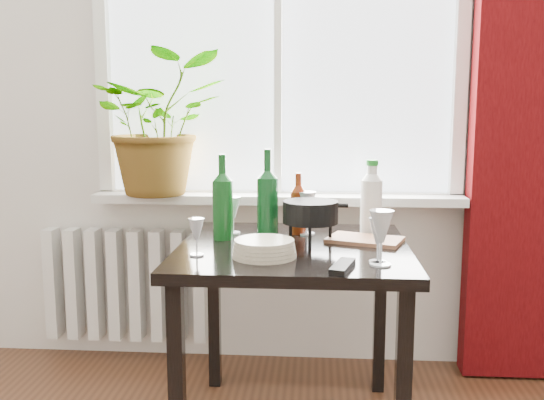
# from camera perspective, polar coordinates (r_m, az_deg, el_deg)

# --- Properties ---
(window) EXTENTS (1.72, 0.08, 1.62)m
(window) POSITION_cam_1_polar(r_m,az_deg,el_deg) (2.90, 0.61, 15.72)
(window) COLOR white
(window) RESTS_ON ground
(windowsill) EXTENTS (1.72, 0.20, 0.04)m
(windowsill) POSITION_cam_1_polar(r_m,az_deg,el_deg) (2.84, 0.50, 0.18)
(windowsill) COLOR silver
(windowsill) RESTS_ON ground
(curtain) EXTENTS (0.50, 0.12, 2.56)m
(curtain) POSITION_cam_1_polar(r_m,az_deg,el_deg) (2.93, 23.22, 8.99)
(curtain) COLOR #3B0507
(curtain) RESTS_ON ground
(radiator) EXTENTS (0.80, 0.10, 0.55)m
(radiator) POSITION_cam_1_polar(r_m,az_deg,el_deg) (3.11, -13.55, -7.74)
(radiator) COLOR silver
(radiator) RESTS_ON ground
(table) EXTENTS (0.85, 0.85, 0.74)m
(table) POSITION_cam_1_polar(r_m,az_deg,el_deg) (2.28, 2.02, -6.51)
(table) COLOR black
(table) RESTS_ON ground
(potted_plant) EXTENTS (0.74, 0.69, 0.65)m
(potted_plant) POSITION_cam_1_polar(r_m,az_deg,el_deg) (2.84, -10.54, 7.07)
(potted_plant) COLOR #316E1D
(potted_plant) RESTS_ON windowsill
(wine_bottle_left) EXTENTS (0.09, 0.09, 0.34)m
(wine_bottle_left) POSITION_cam_1_polar(r_m,az_deg,el_deg) (2.34, -4.67, 0.36)
(wine_bottle_left) COLOR #0C3F13
(wine_bottle_left) RESTS_ON table
(wine_bottle_right) EXTENTS (0.09, 0.09, 0.36)m
(wine_bottle_right) POSITION_cam_1_polar(r_m,az_deg,el_deg) (2.34, -0.42, 0.63)
(wine_bottle_right) COLOR #0B3D17
(wine_bottle_right) RESTS_ON table
(bottle_amber) EXTENTS (0.08, 0.08, 0.25)m
(bottle_amber) POSITION_cam_1_polar(r_m,az_deg,el_deg) (2.44, 2.48, -0.29)
(bottle_amber) COLOR #67200B
(bottle_amber) RESTS_ON table
(cleaning_bottle) EXTENTS (0.10, 0.10, 0.30)m
(cleaning_bottle) POSITION_cam_1_polar(r_m,az_deg,el_deg) (2.48, 9.34, 0.38)
(cleaning_bottle) COLOR white
(cleaning_bottle) RESTS_ON table
(wineglass_front_right) EXTENTS (0.10, 0.10, 0.19)m
(wineglass_front_right) POSITION_cam_1_polar(r_m,az_deg,el_deg) (1.99, 10.23, -3.48)
(wineglass_front_right) COLOR silver
(wineglass_front_right) RESTS_ON table
(wineglass_far_right) EXTENTS (0.09, 0.09, 0.15)m
(wineglass_far_right) POSITION_cam_1_polar(r_m,az_deg,el_deg) (2.02, 9.96, -3.72)
(wineglass_far_right) COLOR silver
(wineglass_far_right) RESTS_ON table
(wineglass_back_center) EXTENTS (0.10, 0.10, 0.18)m
(wineglass_back_center) POSITION_cam_1_polar(r_m,az_deg,el_deg) (2.43, 3.29, -1.17)
(wineglass_back_center) COLOR silver
(wineglass_back_center) RESTS_ON table
(wineglass_back_left) EXTENTS (0.08, 0.08, 0.15)m
(wineglass_back_left) POSITION_cam_1_polar(r_m,az_deg,el_deg) (2.45, -3.68, -1.41)
(wineglass_back_left) COLOR silver
(wineglass_back_left) RESTS_ON table
(wineglass_front_left) EXTENTS (0.07, 0.07, 0.13)m
(wineglass_front_left) POSITION_cam_1_polar(r_m,az_deg,el_deg) (2.10, -7.12, -3.45)
(wineglass_front_left) COLOR silver
(wineglass_front_left) RESTS_ON table
(plate_stack) EXTENTS (0.23, 0.23, 0.06)m
(plate_stack) POSITION_cam_1_polar(r_m,az_deg,el_deg) (2.08, -0.73, -4.59)
(plate_stack) COLOR beige
(plate_stack) RESTS_ON table
(fondue_pot) EXTENTS (0.30, 0.28, 0.16)m
(fondue_pot) POSITION_cam_1_polar(r_m,az_deg,el_deg) (2.28, 3.63, -2.08)
(fondue_pot) COLOR black
(fondue_pot) RESTS_ON table
(tv_remote) EXTENTS (0.09, 0.18, 0.02)m
(tv_remote) POSITION_cam_1_polar(r_m,az_deg,el_deg) (1.94, 6.66, -6.21)
(tv_remote) COLOR black
(tv_remote) RESTS_ON table
(cutting_board) EXTENTS (0.32, 0.26, 0.01)m
(cutting_board) POSITION_cam_1_polar(r_m,az_deg,el_deg) (2.34, 8.74, -3.71)
(cutting_board) COLOR #986344
(cutting_board) RESTS_ON table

